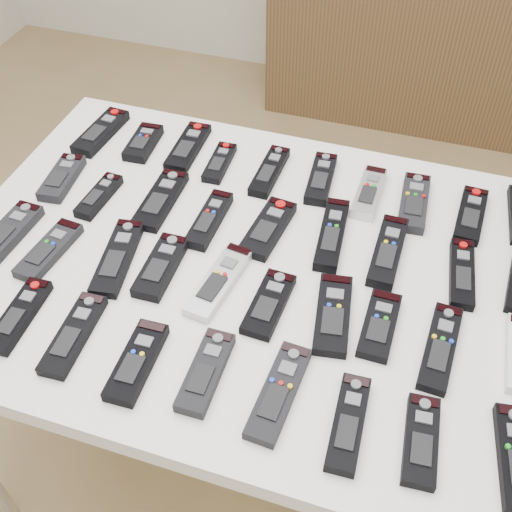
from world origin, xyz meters
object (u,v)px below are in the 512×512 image
(remote_17, at_px, (462,273))
(remote_31, at_px, (74,334))
(remote_1, at_px, (143,143))
(remote_8, at_px, (471,215))
(remote_13, at_px, (209,220))
(remote_33, at_px, (206,372))
(remote_2, at_px, (188,147))
(remote_7, at_px, (414,203))
(remote_12, at_px, (161,200))
(remote_32, at_px, (137,362))
(remote_25, at_px, (333,314))
(remote_34, at_px, (279,392))
(remote_5, at_px, (321,179))
(remote_14, at_px, (268,228))
(remote_27, at_px, (440,347))
(remote_35, at_px, (348,423))
(remote_10, at_px, (62,178))
(remote_30, at_px, (19,315))
(remote_24, at_px, (269,304))
(remote_26, at_px, (379,325))
(remote_19, at_px, (9,232))
(remote_23, at_px, (219,281))
(table, at_px, (256,282))
(remote_0, at_px, (101,132))
(remote_36, at_px, (421,440))
(remote_20, at_px, (49,250))
(remote_3, at_px, (219,163))
(remote_22, at_px, (161,267))
(remote_4, at_px, (269,171))
(remote_21, at_px, (118,257))
(remote_15, at_px, (332,234))
(remote_16, at_px, (388,251))
(sideboard, at_px, (481,31))
(remote_11, at_px, (99,196))
(remote_6, at_px, (369,193))

(remote_17, height_order, remote_31, remote_17)
(remote_1, distance_m, remote_8, 0.78)
(remote_13, xyz_separation_m, remote_33, (0.13, -0.36, -0.00))
(remote_2, bearing_deg, remote_7, -5.77)
(remote_7, relative_size, remote_12, 0.94)
(remote_1, distance_m, remote_32, 0.64)
(remote_25, height_order, remote_34, remote_25)
(remote_5, bearing_deg, remote_14, -113.17)
(remote_27, distance_m, remote_31, 0.65)
(remote_32, xyz_separation_m, remote_35, (0.37, -0.00, -0.00))
(remote_10, height_order, remote_30, remote_10)
(remote_5, bearing_deg, remote_33, -100.61)
(remote_24, bearing_deg, remote_26, 6.62)
(remote_2, bearing_deg, remote_19, -123.09)
(remote_32, bearing_deg, remote_23, 70.66)
(table, height_order, remote_13, remote_13)
(remote_10, bearing_deg, remote_1, 50.71)
(remote_0, height_order, remote_34, remote_0)
(remote_32, bearing_deg, remote_12, 106.69)
(remote_17, bearing_deg, remote_7, 118.10)
(remote_30, relative_size, remote_36, 1.09)
(remote_14, relative_size, remote_20, 1.04)
(remote_3, relative_size, remote_7, 0.78)
(table, height_order, remote_23, remote_23)
(remote_27, bearing_deg, remote_32, -155.37)
(remote_19, relative_size, remote_22, 1.04)
(remote_32, bearing_deg, table, 66.39)
(remote_22, xyz_separation_m, remote_36, (0.54, -0.22, -0.00))
(remote_32, height_order, remote_36, remote_32)
(remote_4, relative_size, remote_21, 0.86)
(remote_1, height_order, remote_32, same)
(remote_15, bearing_deg, remote_31, -138.99)
(remote_36, bearing_deg, remote_16, 102.89)
(remote_20, relative_size, remote_25, 0.92)
(remote_15, xyz_separation_m, remote_33, (-0.13, -0.40, -0.00))
(remote_5, bearing_deg, remote_32, -111.72)
(remote_0, relative_size, remote_5, 1.10)
(remote_34, bearing_deg, remote_10, 152.02)
(remote_8, bearing_deg, sideboard, 93.25)
(remote_2, relative_size, remote_5, 1.08)
(remote_7, bearing_deg, remote_2, 172.82)
(remote_11, bearing_deg, remote_4, 34.49)
(remote_10, distance_m, remote_32, 0.55)
(remote_3, relative_size, remote_30, 0.82)
(remote_6, height_order, remote_16, same)
(remote_13, bearing_deg, remote_22, -104.43)
(remote_21, distance_m, remote_26, 0.53)
(remote_10, bearing_deg, remote_3, 21.47)
(sideboard, distance_m, remote_17, 1.82)
(remote_6, bearing_deg, remote_33, -106.67)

